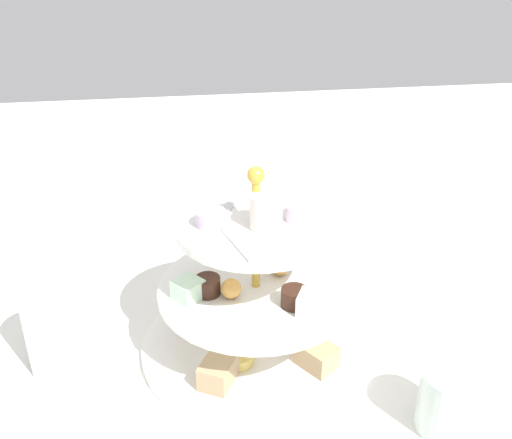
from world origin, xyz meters
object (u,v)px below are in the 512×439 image
(water_glass_tall_right, at_px, (54,324))
(butter_knife_left, at_px, (205,240))
(water_glass_short_left, at_px, (449,401))
(tiered_serving_stand, at_px, (256,302))

(water_glass_tall_right, height_order, butter_knife_left, water_glass_tall_right)
(water_glass_short_left, height_order, butter_knife_left, water_glass_short_left)
(butter_knife_left, bearing_deg, tiered_serving_stand, 101.27)
(water_glass_tall_right, relative_size, water_glass_short_left, 1.67)
(water_glass_tall_right, bearing_deg, water_glass_short_left, 69.11)
(water_glass_tall_right, bearing_deg, butter_knife_left, 145.42)
(water_glass_short_left, bearing_deg, water_glass_tall_right, -110.89)
(water_glass_tall_right, xyz_separation_m, butter_knife_left, (-0.28, 0.20, -0.06))
(tiered_serving_stand, xyz_separation_m, butter_knife_left, (-0.29, -0.05, -0.07))
(tiered_serving_stand, distance_m, butter_knife_left, 0.30)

